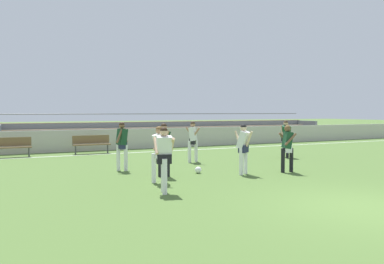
% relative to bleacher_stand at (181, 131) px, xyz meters
% --- Properties ---
extents(ground_plane, '(160.00, 160.00, 0.00)m').
position_rel_bleacher_stand_xyz_m(ground_plane, '(-3.26, -16.86, -0.79)').
color(ground_plane, '#4C6B30').
extents(field_line_sideline, '(44.00, 0.12, 0.01)m').
position_rel_bleacher_stand_xyz_m(field_line_sideline, '(-3.26, -3.95, -0.79)').
color(field_line_sideline, white).
rests_on(field_line_sideline, ground).
extents(sideline_wall, '(48.00, 0.16, 1.12)m').
position_rel_bleacher_stand_xyz_m(sideline_wall, '(-3.26, -2.08, -0.23)').
color(sideline_wall, '#BCB7AD').
rests_on(sideline_wall, ground).
extents(bleacher_stand, '(21.17, 2.39, 1.96)m').
position_rel_bleacher_stand_xyz_m(bleacher_stand, '(0.00, 0.00, 0.00)').
color(bleacher_stand, '#897051').
rests_on(bleacher_stand, ground).
extents(bench_near_wall_gap, '(1.80, 0.40, 0.90)m').
position_rel_bleacher_stand_xyz_m(bench_near_wall_gap, '(-6.38, -3.43, -0.25)').
color(bench_near_wall_gap, brown).
rests_on(bench_near_wall_gap, ground).
extents(bench_far_right, '(1.80, 0.40, 0.90)m').
position_rel_bleacher_stand_xyz_m(bench_far_right, '(-10.01, -3.43, -0.25)').
color(bench_far_right, brown).
rests_on(bench_far_right, ground).
extents(player_dark_wide_right, '(0.43, 0.50, 1.70)m').
position_rel_bleacher_stand_xyz_m(player_dark_wide_right, '(-5.67, -11.28, 0.22)').
color(player_dark_wide_right, black).
rests_on(player_dark_wide_right, ground).
extents(player_white_dropping_back, '(0.52, 0.59, 1.65)m').
position_rel_bleacher_stand_xyz_m(player_white_dropping_back, '(-3.16, -12.01, 0.19)').
color(player_white_dropping_back, white).
rests_on(player_white_dropping_back, ground).
extents(player_dark_on_ball, '(0.54, 0.45, 1.70)m').
position_rel_bleacher_stand_xyz_m(player_dark_on_ball, '(-6.53, -9.50, 0.22)').
color(player_dark_on_ball, white).
rests_on(player_dark_on_ball, ground).
extents(player_white_overlapping, '(0.52, 0.55, 1.64)m').
position_rel_bleacher_stand_xyz_m(player_white_overlapping, '(-6.17, -12.19, 0.18)').
color(player_white_overlapping, white).
rests_on(player_white_overlapping, ground).
extents(player_dark_deep_cover, '(0.48, 0.63, 1.61)m').
position_rel_bleacher_stand_xyz_m(player_dark_deep_cover, '(-1.56, -12.29, 0.16)').
color(player_dark_deep_cover, black).
rests_on(player_dark_deep_cover, ground).
extents(player_white_trailing_run, '(0.48, 0.71, 1.67)m').
position_rel_bleacher_stand_xyz_m(player_white_trailing_run, '(-3.30, -8.53, 0.20)').
color(player_white_trailing_run, white).
rests_on(player_white_trailing_run, ground).
extents(player_white_wide_left, '(0.55, 0.54, 1.68)m').
position_rel_bleacher_stand_xyz_m(player_white_wide_left, '(-6.58, -13.57, 0.20)').
color(player_white_wide_left, white).
rests_on(player_white_wide_left, ground).
extents(player_dark_pressing_high, '(0.57, 0.50, 1.66)m').
position_rel_bleacher_stand_xyz_m(player_dark_pressing_high, '(1.17, -8.90, 0.20)').
color(player_dark_pressing_high, black).
rests_on(player_dark_pressing_high, ground).
extents(soccer_ball, '(0.22, 0.22, 0.22)m').
position_rel_bleacher_stand_xyz_m(soccer_ball, '(-4.38, -11.15, -0.68)').
color(soccer_ball, white).
rests_on(soccer_ball, ground).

